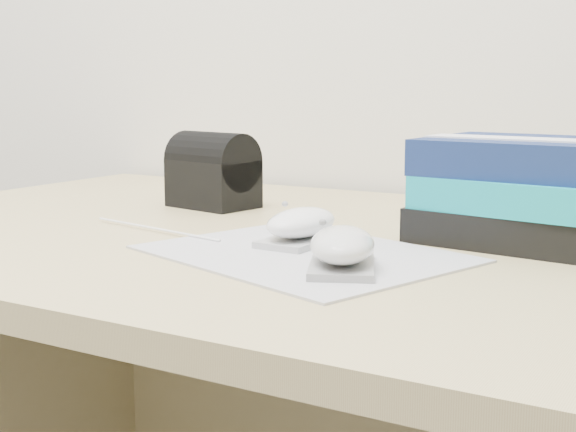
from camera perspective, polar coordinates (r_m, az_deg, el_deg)
The scene contains 7 objects.
desk at distance 1.05m, azimuth 10.13°, elevation -14.12°, with size 1.60×0.80×0.73m.
mousepad at distance 0.87m, azimuth 1.12°, elevation -2.71°, with size 0.32×0.25×0.00m, color #97979F.
mouse_rear at distance 0.91m, azimuth 0.96°, elevation -0.68°, with size 0.07×0.11×0.05m.
mouse_front at distance 0.79m, azimuth 3.88°, elevation -2.30°, with size 0.10×0.13×0.05m.
usb_cable at distance 1.01m, azimuth -9.40°, elevation -0.90°, with size 0.00×0.00×0.23m, color white.
book_stack at distance 0.97m, azimuth 17.15°, elevation 1.68°, with size 0.27×0.23×0.12m.
pouch at distance 1.20m, azimuth -5.36°, elevation 3.20°, with size 0.14×0.11×0.11m.
Camera 1 is at (0.33, 0.73, 0.91)m, focal length 50.00 mm.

